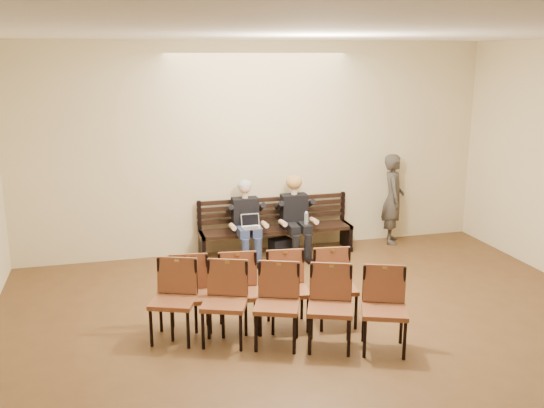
{
  "coord_description": "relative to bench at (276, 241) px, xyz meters",
  "views": [
    {
      "loc": [
        -2.35,
        -4.74,
        3.3
      ],
      "look_at": [
        -0.0,
        4.05,
        1.03
      ],
      "focal_mm": 40.0,
      "sensor_mm": 36.0,
      "label": 1
    }
  ],
  "objects": [
    {
      "name": "chair_row_front",
      "position": [
        -0.9,
        -2.72,
        0.24
      ],
      "size": [
        2.33,
        0.77,
        0.94
      ],
      "primitive_type": "cube",
      "rotation": [
        0.0,
        0.0,
        -0.11
      ],
      "color": "brown",
      "rests_on": "ground"
    },
    {
      "name": "seated_man",
      "position": [
        -0.54,
        -0.12,
        0.41
      ],
      "size": [
        0.53,
        0.73,
        1.27
      ],
      "primitive_type": null,
      "color": "black",
      "rests_on": "ground"
    },
    {
      "name": "chair_row_back",
      "position": [
        -0.87,
        -3.18,
        0.25
      ],
      "size": [
        2.93,
        1.55,
        0.96
      ],
      "primitive_type": "cube",
      "rotation": [
        0.0,
        0.0,
        -0.37
      ],
      "color": "brown",
      "rests_on": "ground"
    },
    {
      "name": "seated_woman",
      "position": [
        0.3,
        -0.12,
        0.4
      ],
      "size": [
        0.54,
        0.74,
        1.25
      ],
      "primitive_type": null,
      "color": "black",
      "rests_on": "ground"
    },
    {
      "name": "ground",
      "position": [
        -0.23,
        -4.65,
        -0.23
      ],
      "size": [
        10.0,
        10.0,
        0.0
      ],
      "primitive_type": "plane",
      "color": "brown",
      "rests_on": "ground"
    },
    {
      "name": "water_bottle",
      "position": [
        0.41,
        -0.36,
        0.34
      ],
      "size": [
        0.08,
        0.08,
        0.22
      ],
      "primitive_type": "cylinder",
      "rotation": [
        0.0,
        0.0,
        -0.2
      ],
      "color": "silver",
      "rests_on": "bench"
    },
    {
      "name": "laptop",
      "position": [
        -0.5,
        -0.35,
        0.33
      ],
      "size": [
        0.35,
        0.3,
        0.22
      ],
      "primitive_type": "cube",
      "rotation": [
        0.0,
        0.0,
        -0.24
      ],
      "color": "silver",
      "rests_on": "bench"
    },
    {
      "name": "passerby",
      "position": [
        2.17,
        0.1,
        0.69
      ],
      "size": [
        0.65,
        0.78,
        1.84
      ],
      "primitive_type": "imported",
      "rotation": [
        0.0,
        0.0,
        1.2
      ],
      "color": "#38332D",
      "rests_on": "ground"
    },
    {
      "name": "room_walls",
      "position": [
        -0.23,
        -3.86,
        2.31
      ],
      "size": [
        8.02,
        10.01,
        3.51
      ],
      "color": "beige",
      "rests_on": "ground"
    },
    {
      "name": "bench",
      "position": [
        0.0,
        0.0,
        0.0
      ],
      "size": [
        2.6,
        0.9,
        0.45
      ],
      "primitive_type": "cube",
      "color": "black",
      "rests_on": "ground"
    },
    {
      "name": "bag",
      "position": [
        0.08,
        0.01,
        -0.1
      ],
      "size": [
        0.4,
        0.32,
        0.26
      ],
      "primitive_type": "cube",
      "rotation": [
        0.0,
        0.0,
        0.25
      ],
      "color": "black",
      "rests_on": "ground"
    }
  ]
}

